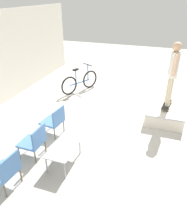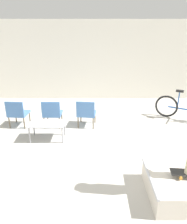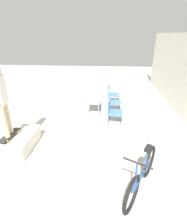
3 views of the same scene
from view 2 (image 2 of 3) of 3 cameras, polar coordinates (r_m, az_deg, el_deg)
The scene contains 8 objects.
ground_plane at distance 5.05m, azimuth -1.55°, elevation -12.04°, with size 24.00×24.00×0.00m, color #B7B2A8.
house_wall_back at distance 8.62m, azimuth -0.89°, elevation 13.15°, with size 12.00×0.06×3.00m.
skate_ramp_box at distance 4.31m, azimuth 22.53°, elevation -17.48°, with size 1.26×1.08×0.42m.
coffee_table at distance 5.76m, azimuth -11.98°, elevation -3.37°, with size 0.93×0.53×0.46m.
patio_chair_left at distance 6.68m, azimuth -19.22°, elevation -0.07°, with size 0.57×0.57×0.83m.
patio_chair_center at distance 6.42m, azimuth -10.73°, elevation -0.07°, with size 0.53×0.53×0.83m.
patio_chair_right at distance 6.31m, azimuth -1.88°, elevation -0.08°, with size 0.58×0.58×0.83m.
bicycle at distance 7.36m, azimuth 22.55°, elevation 0.87°, with size 1.58×0.90×1.00m.
Camera 2 is at (0.14, -4.18, 2.82)m, focal length 35.00 mm.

